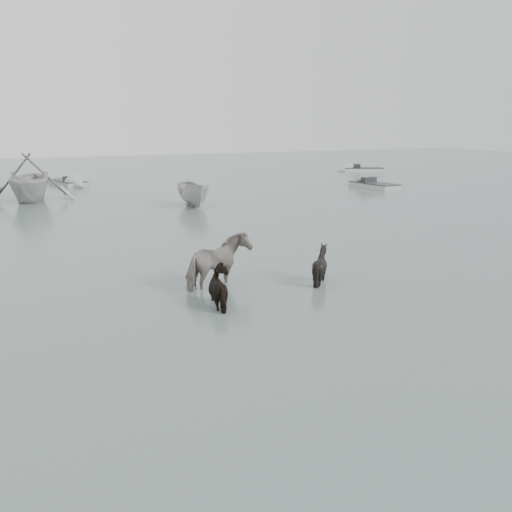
# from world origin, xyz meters

# --- Properties ---
(ground) EXTENTS (140.00, 140.00, 0.00)m
(ground) POSITION_xyz_m (0.00, 0.00, 0.00)
(ground) COLOR #4F5E5A
(ground) RESTS_ON ground
(pony_pinto) EXTENTS (2.34, 1.78, 1.80)m
(pony_pinto) POSITION_xyz_m (-0.88, 2.91, 0.90)
(pony_pinto) COLOR black
(pony_pinto) RESTS_ON ground
(pony_dark) EXTENTS (1.45, 1.58, 1.33)m
(pony_dark) POSITION_xyz_m (-1.37, 1.20, 0.66)
(pony_dark) COLOR black
(pony_dark) RESTS_ON ground
(pony_black) EXTENTS (1.34, 1.22, 1.32)m
(pony_black) POSITION_xyz_m (2.08, 2.02, 0.66)
(pony_black) COLOR black
(pony_black) RESTS_ON ground
(rowboat_trail) EXTENTS (6.08, 6.70, 3.06)m
(rowboat_trail) POSITION_xyz_m (-4.46, 24.93, 1.53)
(rowboat_trail) COLOR #B1B3B0
(rowboat_trail) RESTS_ON ground
(boat_small) EXTENTS (1.81, 4.01, 1.50)m
(boat_small) POSITION_xyz_m (3.81, 18.74, 0.75)
(boat_small) COLOR #A3A49F
(boat_small) RESTS_ON ground
(skiff_port) EXTENTS (2.05, 5.59, 0.75)m
(skiff_port) POSITION_xyz_m (18.67, 21.68, 0.38)
(skiff_port) COLOR #A7AAA7
(skiff_port) RESTS_ON ground
(skiff_mid) EXTENTS (2.90, 5.77, 0.75)m
(skiff_mid) POSITION_xyz_m (-1.28, 33.10, 0.38)
(skiff_mid) COLOR #949694
(skiff_mid) RESTS_ON ground
(skiff_star) EXTENTS (5.32, 3.64, 0.75)m
(skiff_star) POSITION_xyz_m (26.14, 33.57, 0.38)
(skiff_star) COLOR silver
(skiff_star) RESTS_ON ground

